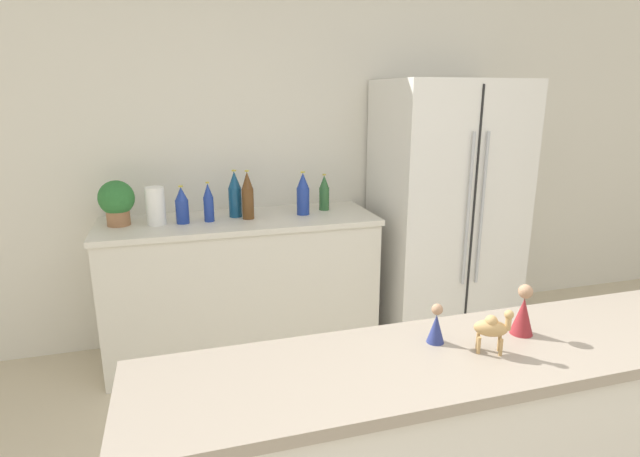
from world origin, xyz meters
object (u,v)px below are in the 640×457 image
at_px(refrigerator, 445,211).
at_px(back_bottle_2, 209,203).
at_px(potted_plant, 117,201).
at_px(camel_figurine, 492,327).
at_px(back_bottle_3, 303,194).
at_px(wise_man_figurine_blue, 523,313).
at_px(back_bottle_1, 235,195).
at_px(back_bottle_4, 324,193).
at_px(back_bottle_0, 182,206).
at_px(wise_man_figurine_crimson, 436,326).
at_px(paper_towel_roll, 156,206).
at_px(back_bottle_5, 248,196).

relative_size(refrigerator, back_bottle_2, 7.21).
distance_m(potted_plant, camel_figurine, 2.34).
relative_size(refrigerator, back_bottle_3, 6.28).
bearing_deg(refrigerator, wise_man_figurine_blue, -113.42).
relative_size(back_bottle_1, camel_figurine, 2.20).
distance_m(refrigerator, back_bottle_4, 0.87).
height_order(back_bottle_0, wise_man_figurine_crimson, back_bottle_0).
xyz_separation_m(back_bottle_2, wise_man_figurine_blue, (0.83, -1.88, -0.02)).
bearing_deg(wise_man_figurine_blue, back_bottle_2, 113.80).
bearing_deg(back_bottle_4, refrigerator, -9.79).
distance_m(potted_plant, wise_man_figurine_crimson, 2.19).
bearing_deg(wise_man_figurine_crimson, camel_figurine, -39.19).
height_order(paper_towel_roll, back_bottle_1, back_bottle_1).
relative_size(back_bottle_2, back_bottle_4, 1.01).
bearing_deg(potted_plant, refrigerator, -2.58).
xyz_separation_m(back_bottle_0, camel_figurine, (0.82, -1.96, -0.00)).
distance_m(back_bottle_5, wise_man_figurine_blue, 1.97).
distance_m(back_bottle_0, wise_man_figurine_crimson, 1.98).
height_order(back_bottle_4, camel_figurine, back_bottle_4).
height_order(potted_plant, paper_towel_roll, potted_plant).
distance_m(refrigerator, back_bottle_2, 1.64).
bearing_deg(back_bottle_1, back_bottle_2, -156.17).
relative_size(back_bottle_0, wise_man_figurine_blue, 1.41).
bearing_deg(back_bottle_4, back_bottle_3, -152.11).
distance_m(back_bottle_1, wise_man_figurine_crimson, 1.97).
bearing_deg(camel_figurine, paper_towel_roll, 116.44).
xyz_separation_m(refrigerator, back_bottle_5, (-1.38, 0.04, 0.18)).
xyz_separation_m(potted_plant, back_bottle_0, (0.37, -0.06, -0.04)).
height_order(back_bottle_0, back_bottle_2, back_bottle_2).
xyz_separation_m(refrigerator, back_bottle_3, (-1.02, 0.05, 0.17)).
xyz_separation_m(back_bottle_1, back_bottle_5, (0.07, -0.08, 0.00)).
distance_m(paper_towel_roll, camel_figurine, 2.20).
relative_size(paper_towel_roll, wise_man_figurine_blue, 1.40).
bearing_deg(wise_man_figurine_blue, refrigerator, 66.58).
bearing_deg(back_bottle_4, back_bottle_5, -168.88).
relative_size(back_bottle_0, back_bottle_3, 0.82).
bearing_deg(refrigerator, camel_figurine, -116.68).
bearing_deg(back_bottle_3, paper_towel_roll, -179.53).
distance_m(paper_towel_roll, back_bottle_0, 0.15).
bearing_deg(potted_plant, back_bottle_2, -6.12).
height_order(back_bottle_1, wise_man_figurine_blue, back_bottle_1).
bearing_deg(back_bottle_0, refrigerator, -1.22).
bearing_deg(wise_man_figurine_crimson, wise_man_figurine_blue, -5.08).
xyz_separation_m(paper_towel_roll, camel_figurine, (0.98, -1.97, -0.01)).
distance_m(paper_towel_roll, back_bottle_4, 1.10).
xyz_separation_m(back_bottle_1, wise_man_figurine_crimson, (0.37, -1.93, -0.06)).
distance_m(potted_plant, back_bottle_0, 0.38).
distance_m(back_bottle_2, back_bottle_4, 0.79).
relative_size(back_bottle_5, wise_man_figurine_blue, 1.87).
distance_m(back_bottle_4, camel_figurine, 2.07).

